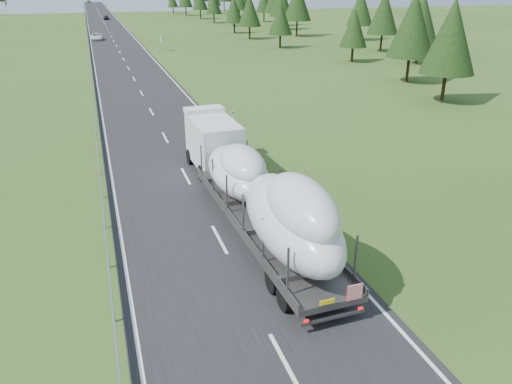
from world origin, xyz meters
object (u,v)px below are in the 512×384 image
object	(u,v)px
boat_truck	(254,184)
distant_van	(97,37)
distant_car_dark	(106,17)
distant_car_blue	(89,1)
highway_sign	(161,41)

from	to	relation	value
boat_truck	distant_van	xyz separation A→B (m)	(-5.31, 91.86, -1.70)
distant_car_dark	distant_car_blue	distance (m)	135.89
distant_car_dark	distant_car_blue	xyz separation A→B (m)	(-3.49, 135.85, 0.08)
distant_car_blue	distant_car_dark	bearing A→B (deg)	-86.15
distant_van	distant_car_blue	xyz separation A→B (m)	(0.98, 194.82, 0.08)
distant_car_blue	distant_van	bearing A→B (deg)	-87.91
boat_truck	distant_car_blue	distance (m)	286.72
highway_sign	distant_car_dark	world-z (taller)	highway_sign
boat_truck	distant_car_blue	xyz separation A→B (m)	(-4.33, 286.68, -1.63)
boat_truck	distant_van	bearing A→B (deg)	93.31
highway_sign	distant_car_blue	distance (m)	216.66
boat_truck	distant_car_blue	bearing A→B (deg)	90.87
boat_truck	distant_car_dark	xyz separation A→B (m)	(-0.84, 150.83, -1.71)
boat_truck	highway_sign	bearing A→B (deg)	85.80
distant_van	distant_car_blue	world-z (taller)	distant_car_blue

